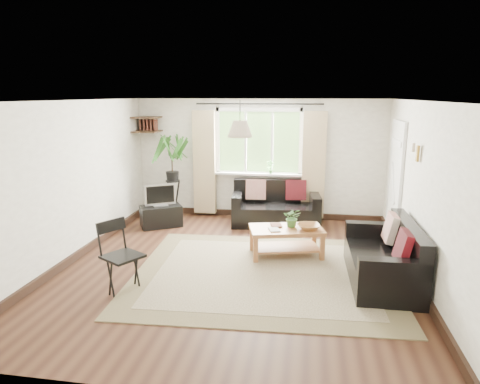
% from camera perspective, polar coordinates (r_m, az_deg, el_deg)
% --- Properties ---
extents(floor, '(5.50, 5.50, 0.00)m').
position_cam_1_polar(floor, '(6.37, -0.59, -10.06)').
color(floor, black).
rests_on(floor, ground).
extents(ceiling, '(5.50, 5.50, 0.00)m').
position_cam_1_polar(ceiling, '(5.86, -0.65, 12.09)').
color(ceiling, white).
rests_on(ceiling, floor).
extents(wall_back, '(5.00, 0.02, 2.40)m').
position_cam_1_polar(wall_back, '(8.68, 2.52, 4.39)').
color(wall_back, beige).
rests_on(wall_back, floor).
extents(wall_front, '(5.00, 0.02, 2.40)m').
position_cam_1_polar(wall_front, '(3.44, -8.64, -9.19)').
color(wall_front, beige).
rests_on(wall_front, floor).
extents(wall_left, '(0.02, 5.50, 2.40)m').
position_cam_1_polar(wall_left, '(6.88, -21.60, 1.24)').
color(wall_left, beige).
rests_on(wall_left, floor).
extents(wall_right, '(0.02, 5.50, 2.40)m').
position_cam_1_polar(wall_right, '(6.10, 23.20, -0.31)').
color(wall_right, beige).
rests_on(wall_right, floor).
extents(rug, '(3.75, 3.26, 0.02)m').
position_cam_1_polar(rug, '(6.19, 3.03, -10.66)').
color(rug, '#C0B494').
rests_on(rug, floor).
extents(window, '(2.50, 0.16, 2.16)m').
position_cam_1_polar(window, '(8.59, 2.51, 6.66)').
color(window, white).
rests_on(window, wall_back).
extents(door, '(0.06, 0.96, 2.06)m').
position_cam_1_polar(door, '(7.76, 19.96, 1.10)').
color(door, silver).
rests_on(door, wall_right).
extents(corner_shelf, '(0.50, 0.50, 0.34)m').
position_cam_1_polar(corner_shelf, '(8.91, -12.33, 8.80)').
color(corner_shelf, black).
rests_on(corner_shelf, wall_back).
extents(pendant_lamp, '(0.36, 0.36, 0.54)m').
position_cam_1_polar(pendant_lamp, '(6.27, 0.00, 8.94)').
color(pendant_lamp, beige).
rests_on(pendant_lamp, ceiling).
extents(wall_sconce, '(0.12, 0.12, 0.28)m').
position_cam_1_polar(wall_sconce, '(6.28, 22.38, 5.14)').
color(wall_sconce, beige).
rests_on(wall_sconce, wall_right).
extents(sofa_back, '(1.75, 1.00, 0.79)m').
position_cam_1_polar(sofa_back, '(8.33, 4.79, -1.65)').
color(sofa_back, black).
rests_on(sofa_back, floor).
extents(sofa_right, '(1.68, 0.86, 0.78)m').
position_cam_1_polar(sofa_right, '(6.10, 18.44, -7.86)').
color(sofa_right, black).
rests_on(sofa_right, floor).
extents(coffee_table, '(1.23, 0.86, 0.46)m').
position_cam_1_polar(coffee_table, '(6.77, 6.16, -6.63)').
color(coffee_table, '#945830').
rests_on(coffee_table, floor).
extents(table_plant, '(0.28, 0.24, 0.30)m').
position_cam_1_polar(table_plant, '(6.72, 7.01, -3.39)').
color(table_plant, '#3B6F2C').
rests_on(table_plant, coffee_table).
extents(bowl, '(0.40, 0.40, 0.08)m').
position_cam_1_polar(bowl, '(6.66, 9.13, -4.61)').
color(bowl, '#946233').
rests_on(bowl, coffee_table).
extents(book_a, '(0.22, 0.25, 0.02)m').
position_cam_1_polar(book_a, '(6.55, 3.92, -5.06)').
color(book_a, silver).
rests_on(book_a, coffee_table).
extents(book_b, '(0.22, 0.26, 0.02)m').
position_cam_1_polar(book_b, '(6.77, 4.15, -4.45)').
color(book_b, brown).
rests_on(book_b, coffee_table).
extents(tv_stand, '(0.87, 0.75, 0.41)m').
position_cam_1_polar(tv_stand, '(8.34, -10.48, -3.17)').
color(tv_stand, black).
rests_on(tv_stand, floor).
extents(tv, '(0.60, 0.46, 0.45)m').
position_cam_1_polar(tv, '(8.24, -10.60, -0.33)').
color(tv, '#A5A5AA').
rests_on(tv, tv_stand).
extents(palm_stand, '(0.72, 0.72, 1.70)m').
position_cam_1_polar(palm_stand, '(8.73, -8.98, 1.97)').
color(palm_stand, black).
rests_on(palm_stand, floor).
extents(folding_chair, '(0.65, 0.65, 0.92)m').
position_cam_1_polar(folding_chair, '(5.69, -15.36, -8.44)').
color(folding_chair, black).
rests_on(folding_chair, floor).
extents(sill_plant, '(0.14, 0.10, 0.27)m').
position_cam_1_polar(sill_plant, '(8.56, 4.08, 3.33)').
color(sill_plant, '#2D6023').
rests_on(sill_plant, window).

